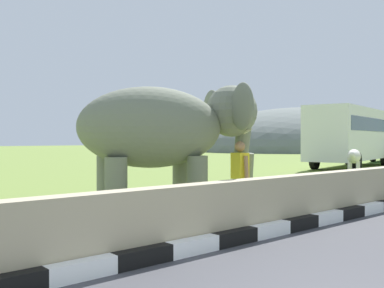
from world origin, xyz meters
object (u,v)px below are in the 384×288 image
(bus_white, at_px, (352,133))
(cow_near, at_px, (354,157))
(person_handler, at_px, (240,174))
(elephant, at_px, (168,130))

(bus_white, height_order, cow_near, bus_white)
(person_handler, bearing_deg, cow_near, 17.94)
(cow_near, bearing_deg, bus_white, 29.50)
(person_handler, xyz_separation_m, cow_near, (12.20, 3.95, -0.06))
(person_handler, height_order, cow_near, person_handler)
(elephant, distance_m, cow_near, 14.00)
(elephant, xyz_separation_m, bus_white, (19.33, 6.41, 0.18))
(bus_white, bearing_deg, person_handler, -158.14)
(bus_white, relative_size, cow_near, 5.46)
(person_handler, bearing_deg, elephant, 150.85)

